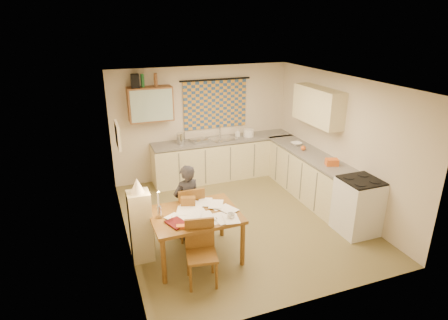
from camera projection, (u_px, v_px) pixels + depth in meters
name	position (u px, v px, depth m)	size (l,w,h in m)	color
floor	(240.00, 220.00, 6.82)	(4.00, 4.50, 0.02)	brown
ceiling	(243.00, 81.00, 5.93)	(4.00, 4.50, 0.02)	white
wall_back	(202.00, 123.00, 8.36)	(4.00, 0.02, 2.50)	beige
wall_front	(316.00, 217.00, 4.40)	(4.00, 0.02, 2.50)	beige
wall_left	(120.00, 171.00, 5.72)	(0.02, 4.50, 2.50)	beige
wall_right	(340.00, 143.00, 7.03)	(0.02, 4.50, 2.50)	beige
window_blind	(215.00, 105.00, 8.28)	(1.45, 0.03, 1.05)	navy
curtain_rod	(215.00, 80.00, 8.07)	(0.04, 0.04, 1.60)	black
wall_cabinet	(150.00, 104.00, 7.63)	(0.90, 0.34, 0.70)	brown
wall_cabinet_glass	(152.00, 106.00, 7.48)	(0.84, 0.02, 0.64)	#99B2A5
upper_cabinet_right	(318.00, 106.00, 7.24)	(0.34, 1.30, 0.70)	beige
framed_print	(118.00, 135.00, 5.93)	(0.04, 0.50, 0.40)	beige
print_canvas	(119.00, 135.00, 5.94)	(0.01, 0.42, 0.32)	beige
counter_back	(226.00, 158.00, 8.51)	(3.30, 0.62, 0.92)	beige
counter_right	(314.00, 178.00, 7.45)	(0.62, 2.95, 0.92)	beige
stove	(358.00, 206.00, 6.28)	(0.63, 0.63, 0.97)	white
sink	(223.00, 141.00, 8.34)	(0.55, 0.45, 0.10)	silver
tap	(220.00, 131.00, 8.43)	(0.03, 0.03, 0.28)	silver
dish_rack	(198.00, 140.00, 8.13)	(0.35, 0.30, 0.06)	silver
kettle	(181.00, 138.00, 7.97)	(0.18, 0.18, 0.24)	silver
mixing_bowl	(249.00, 133.00, 8.50)	(0.24, 0.24, 0.16)	white
soap_bottle	(238.00, 133.00, 8.46)	(0.10, 0.10, 0.17)	white
bowl	(296.00, 144.00, 7.93)	(0.24, 0.24, 0.06)	white
orange_bag	(332.00, 162.00, 6.82)	(0.22, 0.16, 0.12)	orange
fruit_orange	(303.00, 148.00, 7.60)	(0.10, 0.10, 0.10)	orange
speaker	(135.00, 81.00, 7.38)	(0.16, 0.20, 0.26)	black
bottle_green	(143.00, 81.00, 7.42)	(0.07, 0.07, 0.26)	#195926
bottle_brown	(156.00, 80.00, 7.51)	(0.07, 0.07, 0.26)	brown
dining_table	(196.00, 235.00, 5.63)	(1.30, 0.99, 0.75)	brown
chair_far	(190.00, 221.00, 6.19)	(0.42, 0.42, 0.94)	brown
chair_near	(202.00, 264.00, 5.12)	(0.47, 0.47, 0.90)	brown
person	(187.00, 203.00, 6.04)	(0.54, 0.42, 1.30)	black
shelf_stand	(141.00, 226.00, 5.53)	(0.32, 0.30, 1.11)	beige
lampshade	(137.00, 185.00, 5.29)	(0.20, 0.20, 0.22)	beige
letter_rack	(188.00, 202.00, 5.67)	(0.22, 0.10, 0.16)	brown
mug	(231.00, 216.00, 5.34)	(0.13, 0.13, 0.09)	white
magazine	(170.00, 226.00, 5.13)	(0.32, 0.36, 0.03)	maroon
book	(172.00, 221.00, 5.28)	(0.22, 0.28, 0.02)	orange
orange_box	(181.00, 227.00, 5.11)	(0.12, 0.08, 0.04)	orange
eyeglasses	(213.00, 220.00, 5.31)	(0.13, 0.04, 0.02)	black
candle_holder	(159.00, 212.00, 5.35)	(0.06, 0.06, 0.18)	silver
candle	(158.00, 199.00, 5.29)	(0.02, 0.02, 0.22)	white
candle_flame	(159.00, 192.00, 5.23)	(0.02, 0.02, 0.02)	#FFCC66
papers	(202.00, 212.00, 5.49)	(1.11, 0.98, 0.03)	white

